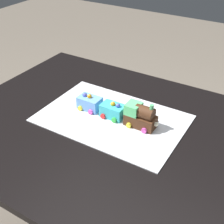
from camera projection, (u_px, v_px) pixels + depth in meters
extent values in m
cube|color=black|center=(118.00, 133.00, 1.25)|extent=(1.40, 1.00, 0.03)
cube|color=black|center=(68.00, 112.00, 2.04)|extent=(0.07, 0.07, 0.71)
cube|color=silver|center=(112.00, 118.00, 1.31)|extent=(0.60, 0.40, 0.00)
cube|color=#472816|center=(140.00, 121.00, 1.24)|extent=(0.12, 0.06, 0.05)
cylinder|color=#472816|center=(145.00, 113.00, 1.21)|extent=(0.08, 0.05, 0.05)
cube|color=#59CC7A|center=(133.00, 108.00, 1.23)|extent=(0.06, 0.06, 0.04)
cylinder|color=#59CC7A|center=(152.00, 108.00, 1.18)|extent=(0.02, 0.02, 0.03)
sphere|color=#F4EFCC|center=(156.00, 124.00, 1.21)|extent=(0.02, 0.02, 0.02)
cylinder|color=#4C59D8|center=(152.00, 122.00, 1.26)|extent=(0.02, 0.01, 0.02)
cylinder|color=green|center=(137.00, 117.00, 1.29)|extent=(0.02, 0.01, 0.02)
cylinder|color=#D84CB2|center=(144.00, 131.00, 1.21)|extent=(0.02, 0.01, 0.02)
cylinder|color=yellow|center=(129.00, 125.00, 1.24)|extent=(0.02, 0.01, 0.02)
cube|color=#38B7C6|center=(113.00, 111.00, 1.30)|extent=(0.10, 0.06, 0.06)
cylinder|color=#D84CB2|center=(123.00, 112.00, 1.32)|extent=(0.02, 0.01, 0.02)
cylinder|color=orange|center=(112.00, 108.00, 1.35)|extent=(0.02, 0.01, 0.02)
cylinder|color=green|center=(114.00, 120.00, 1.27)|extent=(0.02, 0.01, 0.02)
cylinder|color=red|center=(103.00, 116.00, 1.29)|extent=(0.02, 0.01, 0.02)
sphere|color=orange|center=(113.00, 104.00, 1.28)|extent=(0.02, 0.02, 0.02)
sphere|color=#4C59D8|center=(118.00, 106.00, 1.27)|extent=(0.02, 0.02, 0.02)
cube|color=#669EEA|center=(90.00, 103.00, 1.35)|extent=(0.10, 0.06, 0.06)
cylinder|color=orange|center=(100.00, 104.00, 1.37)|extent=(0.02, 0.01, 0.02)
cylinder|color=orange|center=(89.00, 101.00, 1.40)|extent=(0.02, 0.01, 0.02)
cylinder|color=#D84CB2|center=(90.00, 112.00, 1.32)|extent=(0.02, 0.01, 0.02)
cylinder|color=yellow|center=(80.00, 108.00, 1.35)|extent=(0.02, 0.01, 0.02)
sphere|color=orange|center=(89.00, 96.00, 1.33)|extent=(0.02, 0.02, 0.02)
sphere|color=#4C59D8|center=(85.00, 95.00, 1.34)|extent=(0.02, 0.02, 0.02)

